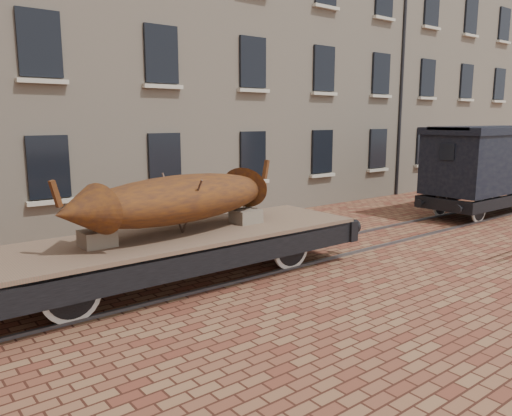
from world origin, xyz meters
TOP-DOWN VIEW (x-y plane):
  - ground at (0.00, 0.00)m, footprint 90.00×90.00m
  - warehouse_cream at (3.00, 9.99)m, footprint 40.00×10.19m
  - rail_track at (0.00, 0.00)m, footprint 30.00×1.52m
  - flatcar_wagon at (-4.84, 0.00)m, footprint 9.34×2.53m
  - iron_boat at (-4.77, 0.00)m, footprint 5.61×2.39m
  - goods_van at (7.98, -0.00)m, footprint 6.24×2.27m

SIDE VIEW (x-z plane):
  - ground at x=0.00m, z-range 0.00..0.00m
  - rail_track at x=0.00m, z-range 0.00..0.06m
  - flatcar_wagon at x=-4.84m, z-range 0.17..1.58m
  - iron_boat at x=-4.77m, z-range 1.15..2.53m
  - goods_van at x=7.98m, z-range 0.41..3.63m
  - warehouse_cream at x=3.00m, z-range 0.00..14.00m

